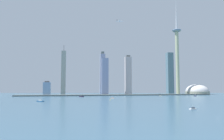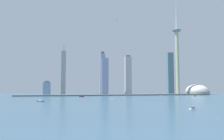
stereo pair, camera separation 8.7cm
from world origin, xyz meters
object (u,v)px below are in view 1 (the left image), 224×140
(boat_2, at_px, (160,96))
(boat_3, at_px, (193,109))
(stadium_dome, at_px, (197,92))
(boat_4, at_px, (82,96))
(channel_buoy_0, at_px, (110,100))
(skyscraper_3, at_px, (128,75))
(skyscraper_6, at_px, (47,89))
(skyscraper_0, at_px, (63,73))
(skyscraper_1, at_px, (170,73))
(skyscraper_5, at_px, (102,74))
(airplane, at_px, (120,21))
(observation_tower, at_px, (177,51))
(boat_1, at_px, (40,101))
(skyscraper_2, at_px, (105,77))
(boat_5, at_px, (112,98))
(skyscraper_4, at_px, (170,76))
(boat_0, at_px, (195,96))

(boat_2, height_order, boat_3, boat_3)
(stadium_dome, xyz_separation_m, boat_4, (-455.59, -104.76, -9.66))
(boat_3, height_order, channel_buoy_0, boat_3)
(stadium_dome, height_order, boat_4, stadium_dome)
(skyscraper_3, xyz_separation_m, skyscraper_6, (-304.48, -50.39, -52.21))
(skyscraper_0, xyz_separation_m, skyscraper_1, (422.83, -1.94, 2.62))
(skyscraper_5, distance_m, airplane, 210.12)
(observation_tower, distance_m, stadium_dome, 180.13)
(boat_1, bearing_deg, skyscraper_2, 93.94)
(observation_tower, xyz_separation_m, channel_buoy_0, (-309.38, -258.07, -168.67))
(skyscraper_2, bearing_deg, boat_3, -83.56)
(skyscraper_2, bearing_deg, skyscraper_1, 6.91)
(boat_3, relative_size, boat_5, 1.03)
(skyscraper_3, relative_size, boat_1, 9.19)
(skyscraper_4, xyz_separation_m, airplane, (-240.62, -97.33, 193.75))
(channel_buoy_0, relative_size, airplane, 0.10)
(stadium_dome, relative_size, boat_2, 10.46)
(stadium_dome, relative_size, skyscraper_3, 0.59)
(skyscraper_3, distance_m, channel_buoy_0, 349.64)
(observation_tower, distance_m, skyscraper_6, 508.25)
(boat_1, bearing_deg, boat_4, 98.47)
(skyscraper_6, relative_size, boat_0, 6.04)
(stadium_dome, height_order, channel_buoy_0, stadium_dome)
(stadium_dome, relative_size, skyscraper_6, 1.81)
(boat_5, bearing_deg, airplane, -79.75)
(channel_buoy_0, bearing_deg, skyscraper_3, 68.15)
(skyscraper_2, distance_m, skyscraper_4, 299.57)
(skyscraper_0, distance_m, skyscraper_6, 87.63)
(skyscraper_5, relative_size, boat_1, 9.84)
(skyscraper_0, height_order, skyscraper_1, skyscraper_0)
(observation_tower, bearing_deg, skyscraper_6, 179.00)
(airplane, bearing_deg, skyscraper_2, 165.52)
(skyscraper_5, bearing_deg, boat_3, -83.78)
(boat_3, height_order, boat_5, boat_5)
(skyscraper_1, distance_m, boat_5, 383.28)
(skyscraper_1, height_order, skyscraper_4, skyscraper_1)
(boat_1, xyz_separation_m, boat_2, (349.34, 175.70, 0.01))
(boat_5, bearing_deg, skyscraper_6, -18.60)
(skyscraper_0, distance_m, boat_2, 359.72)
(boat_4, relative_size, boat_5, 1.57)
(observation_tower, bearing_deg, boat_1, -149.32)
(observation_tower, xyz_separation_m, skyscraper_1, (-10.67, 45.01, -85.34))
(observation_tower, relative_size, boat_5, 35.55)
(skyscraper_3, bearing_deg, skyscraper_1, -4.64)
(skyscraper_2, relative_size, boat_0, 16.26)
(observation_tower, relative_size, boat_0, 45.17)
(boat_4, bearing_deg, boat_5, 178.23)
(skyscraper_0, relative_size, boat_2, 21.27)
(skyscraper_0, relative_size, airplane, 7.12)
(skyscraper_0, distance_m, skyscraper_5, 148.26)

